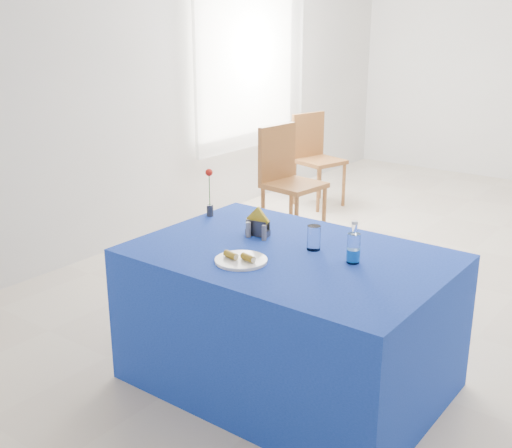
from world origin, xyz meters
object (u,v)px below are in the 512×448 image
(plate, at_px, (241,260))
(chair_win_a, at_px, (286,174))
(water_bottle, at_px, (353,249))
(chair_win_b, at_px, (314,153))
(blue_table, at_px, (289,319))

(plate, relative_size, chair_win_a, 0.26)
(water_bottle, relative_size, chair_win_a, 0.21)
(plate, distance_m, water_bottle, 0.56)
(chair_win_a, relative_size, chair_win_b, 1.06)
(chair_win_a, bearing_deg, plate, -144.31)
(plate, height_order, blue_table, plate)
(blue_table, bearing_deg, water_bottle, 11.55)
(chair_win_a, bearing_deg, chair_win_b, 25.90)
(water_bottle, xyz_separation_m, chair_win_b, (-2.10, 3.01, -0.28))
(blue_table, height_order, chair_win_b, chair_win_b)
(plate, xyz_separation_m, water_bottle, (0.45, 0.33, 0.06))
(plate, relative_size, blue_table, 0.16)
(plate, bearing_deg, blue_table, 65.41)
(blue_table, relative_size, chair_win_b, 1.68)
(blue_table, distance_m, chair_win_b, 3.55)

